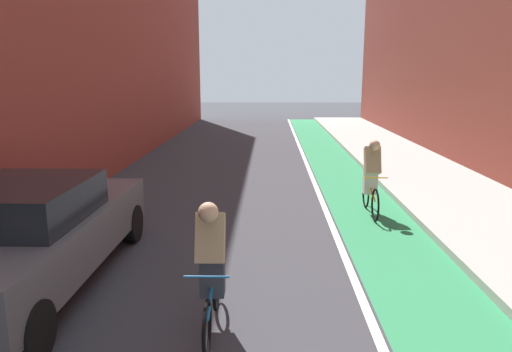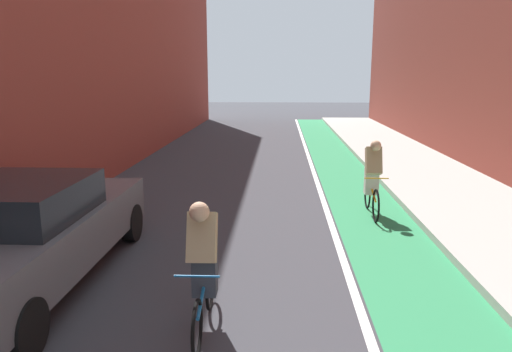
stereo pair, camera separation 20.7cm
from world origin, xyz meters
TOP-DOWN VIEW (x-y plane):
  - ground_plane at (0.00, 14.55)m, footprint 81.60×81.60m
  - bike_lane_paint at (2.82, 16.55)m, footprint 1.60×37.09m
  - lane_divider_stripe at (1.92, 16.55)m, footprint 0.12×37.09m
  - sidewalk_right at (5.16, 16.55)m, footprint 3.08×37.09m
  - parked_sedan_gray at (-2.57, 9.13)m, footprint 1.88×4.78m
  - cyclist_mid at (0.03, 8.03)m, footprint 0.48×1.67m
  - cyclist_trailing at (2.83, 12.89)m, footprint 0.48×1.73m

SIDE VIEW (x-z plane):
  - ground_plane at x=0.00m, z-range 0.00..0.00m
  - bike_lane_paint at x=2.82m, z-range 0.00..0.00m
  - lane_divider_stripe at x=1.92m, z-range 0.00..0.00m
  - sidewalk_right at x=5.16m, z-range 0.00..0.14m
  - parked_sedan_gray at x=-2.57m, z-range 0.02..1.55m
  - cyclist_mid at x=0.03m, z-range 0.01..1.60m
  - cyclist_trailing at x=2.83m, z-range 0.04..1.66m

